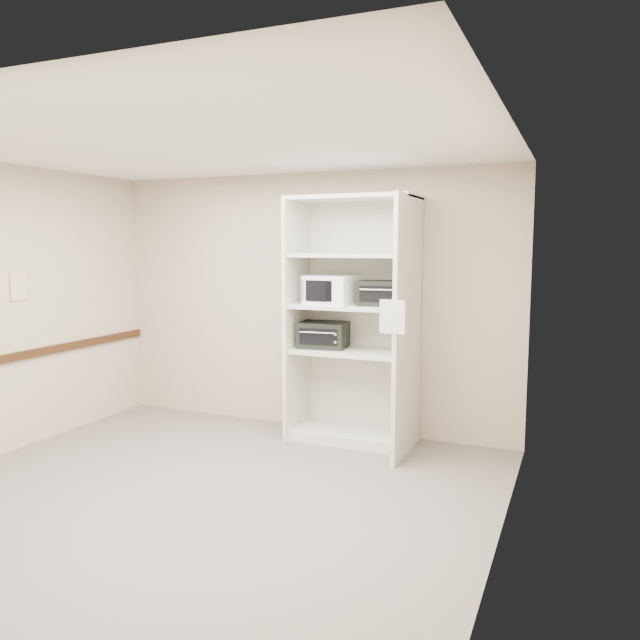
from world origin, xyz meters
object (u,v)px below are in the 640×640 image
at_px(shelving_unit, 357,329).
at_px(toaster_oven_lower, 323,335).
at_px(toaster_oven_upper, 381,293).
at_px(microwave, 331,290).

height_order(shelving_unit, toaster_oven_lower, shelving_unit).
relative_size(shelving_unit, toaster_oven_upper, 5.83).
relative_size(shelving_unit, toaster_oven_lower, 5.18).
bearing_deg(shelving_unit, microwave, -168.30).
bearing_deg(toaster_oven_lower, shelving_unit, -7.77).
bearing_deg(toaster_oven_upper, microwave, -178.18).
bearing_deg(toaster_oven_lower, toaster_oven_upper, -6.62).
relative_size(toaster_oven_upper, toaster_oven_lower, 0.89).
distance_m(microwave, toaster_oven_lower, 0.48).
distance_m(shelving_unit, toaster_oven_lower, 0.37).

